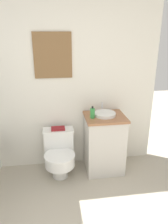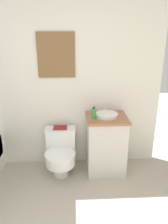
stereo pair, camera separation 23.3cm
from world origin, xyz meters
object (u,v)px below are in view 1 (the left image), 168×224
(sink, at_px, (105,114))
(book_on_tank, at_px, (58,129))
(soap_bottle, at_px, (92,113))
(toilet, at_px, (59,153))

(sink, height_order, book_on_tank, sink)
(sink, bearing_deg, book_on_tank, 171.88)
(soap_bottle, bearing_deg, toilet, 176.69)
(toilet, xyz_separation_m, sink, (0.62, 0.04, 0.51))
(toilet, height_order, sink, sink)
(book_on_tank, bearing_deg, toilet, -90.00)
(toilet, distance_m, sink, 0.81)
(toilet, distance_m, soap_bottle, 0.71)
(sink, xyz_separation_m, soap_bottle, (-0.18, -0.07, 0.05))
(sink, xyz_separation_m, book_on_tank, (-0.62, 0.09, -0.21))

